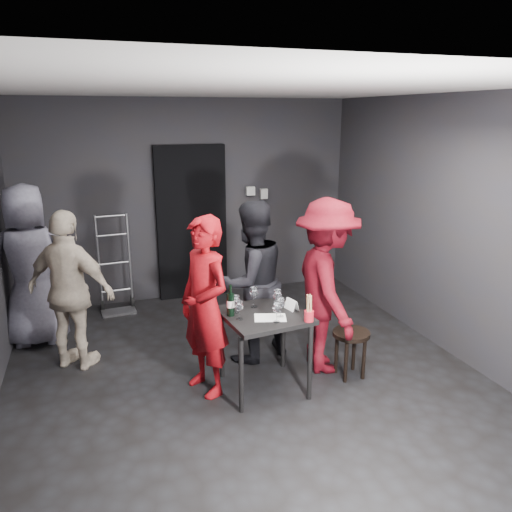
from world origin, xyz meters
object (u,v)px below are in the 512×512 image
object	(u,v)px
tasting_table	(264,323)
server_red	(205,298)
wine_bottle	(231,304)
breadstick_cup	(309,308)
hand_truck	(117,294)
man_maroon	(327,273)
bystander_cream	(70,285)
stool	(351,340)
bystander_grey	(29,250)
woman_black	(251,273)

from	to	relation	value
tasting_table	server_red	size ratio (longest dim) A/B	0.41
wine_bottle	breadstick_cup	size ratio (longest dim) A/B	1.10
tasting_table	server_red	world-z (taller)	server_red
hand_truck	tasting_table	world-z (taller)	hand_truck
man_maroon	hand_truck	bearing A→B (deg)	47.45
hand_truck	bystander_cream	distance (m)	1.62
stool	bystander_grey	world-z (taller)	bystander_grey
server_red	bystander_grey	distance (m)	2.23
server_red	bystander_cream	world-z (taller)	server_red
stool	breadstick_cup	bearing A→B (deg)	-158.39
stool	breadstick_cup	size ratio (longest dim) A/B	1.80
bystander_grey	wine_bottle	world-z (taller)	bystander_grey
bystander_grey	tasting_table	bearing A→B (deg)	142.73
stool	bystander_cream	bearing A→B (deg)	157.00
bystander_cream	wine_bottle	xyz separation A→B (m)	(1.36, -0.96, -0.01)
bystander_cream	bystander_grey	bearing A→B (deg)	-25.30
bystander_grey	breadstick_cup	size ratio (longest dim) A/B	8.26
bystander_cream	bystander_grey	world-z (taller)	bystander_grey
tasting_table	wine_bottle	size ratio (longest dim) A/B	2.60
wine_bottle	breadstick_cup	distance (m)	0.70
wine_bottle	woman_black	bearing A→B (deg)	56.62
tasting_table	bystander_grey	size ratio (longest dim) A/B	0.35
tasting_table	wine_bottle	world-z (taller)	wine_bottle
bystander_grey	wine_bottle	xyz separation A→B (m)	(1.78, -1.67, -0.22)
bystander_grey	wine_bottle	distance (m)	2.45
hand_truck	stool	distance (m)	3.21
breadstick_cup	stool	bearing A→B (deg)	21.61
server_red	woman_black	xyz separation A→B (m)	(0.60, 0.49, 0.02)
stool	breadstick_cup	world-z (taller)	breadstick_cup
bystander_grey	breadstick_cup	xyz separation A→B (m)	(2.39, -2.01, -0.21)
wine_bottle	server_red	bearing A→B (deg)	158.62
woman_black	breadstick_cup	distance (m)	0.95
stool	tasting_table	bearing A→B (deg)	175.63
man_maroon	bystander_cream	distance (m)	2.51
woman_black	bystander_grey	distance (m)	2.42
stool	hand_truck	bearing A→B (deg)	129.52
breadstick_cup	bystander_cream	bearing A→B (deg)	146.70
tasting_table	bystander_grey	world-z (taller)	bystander_grey
stool	bystander_grey	distance (m)	3.52
woman_black	breadstick_cup	size ratio (longest dim) A/B	7.14
bystander_cream	breadstick_cup	size ratio (longest dim) A/B	6.68
stool	woman_black	size ratio (longest dim) A/B	0.25
hand_truck	tasting_table	xyz separation A→B (m)	(1.17, -2.41, 0.42)
hand_truck	man_maroon	size ratio (longest dim) A/B	0.64
bystander_cream	wine_bottle	distance (m)	1.67
man_maroon	bystander_cream	xyz separation A→B (m)	(-2.37, 0.83, -0.13)
hand_truck	tasting_table	distance (m)	2.71
bystander_cream	stool	bearing A→B (deg)	-168.21
hand_truck	wine_bottle	world-z (taller)	hand_truck
woman_black	man_maroon	size ratio (longest dim) A/B	0.93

